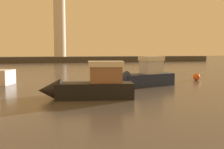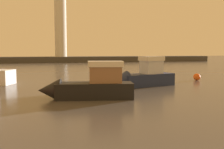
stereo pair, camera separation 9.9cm
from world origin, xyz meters
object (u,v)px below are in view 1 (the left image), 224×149
object	(u,v)px
motorboat_2	(87,86)
lighthouse	(60,24)
motorboat_3	(141,77)
mooring_buoy	(196,77)

from	to	relation	value
motorboat_2	lighthouse	bearing A→B (deg)	88.21
motorboat_2	motorboat_3	world-z (taller)	motorboat_3
lighthouse	motorboat_2	xyz separation A→B (m)	(-1.70, -54.39, -9.40)
motorboat_3	mooring_buoy	size ratio (longest dim) A/B	8.74
motorboat_3	mooring_buoy	bearing A→B (deg)	21.09
motorboat_3	mooring_buoy	world-z (taller)	motorboat_3
lighthouse	motorboat_3	bearing A→B (deg)	-85.82
motorboat_2	mooring_buoy	bearing A→B (deg)	29.78
motorboat_2	mooring_buoy	size ratio (longest dim) A/B	8.54
motorboat_2	mooring_buoy	xyz separation A→B (m)	(12.43, 7.11, -0.43)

